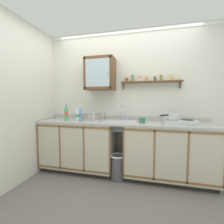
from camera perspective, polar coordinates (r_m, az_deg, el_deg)
floor at (r=2.64m, az=2.07°, el=-24.65°), size 5.90×5.90×0.00m
back_wall at (r=2.91m, az=4.65°, el=4.29°), size 3.50×0.07×2.53m
side_wall_left at (r=2.76m, az=-31.07°, el=3.44°), size 0.05×3.39×2.53m
lower_cabinet_run at (r=2.98m, az=-11.85°, el=-11.95°), size 1.32×0.57×0.88m
lower_cabinet_run_right at (r=2.72m, az=19.88°, el=-13.76°), size 1.37×0.57×0.88m
countertop at (r=2.64m, az=3.52°, el=-3.93°), size 2.86×0.59×0.03m
backsplash at (r=2.89m, az=4.50°, el=-2.08°), size 2.86×0.02×0.08m
sink at (r=2.68m, az=3.12°, el=-4.03°), size 0.55×0.46×0.48m
hot_plate_stove at (r=2.63m, az=23.55°, el=-3.30°), size 0.47×0.30×0.07m
saucepan at (r=2.62m, az=21.05°, el=-1.42°), size 0.31×0.31×0.09m
bottle_soda_green_0 at (r=2.90m, az=-16.34°, el=-0.41°), size 0.06×0.06×0.29m
bottle_water_blue_1 at (r=2.84m, az=-11.75°, el=-0.63°), size 0.08×0.08×0.27m
bottle_water_clear_2 at (r=2.75m, az=-12.57°, el=-1.10°), size 0.06×0.06×0.24m
dish_rack at (r=2.74m, az=-6.55°, el=-2.72°), size 0.32×0.28×0.16m
mug at (r=2.57m, az=10.95°, el=-2.91°), size 0.10×0.13×0.09m
wall_cabinet at (r=2.87m, az=-4.34°, el=13.64°), size 0.52×0.34×0.57m
spice_shelf at (r=2.79m, az=13.70°, el=10.95°), size 1.02×0.14×0.23m
trash_bin at (r=2.66m, az=2.11°, el=-19.34°), size 0.25×0.25×0.41m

